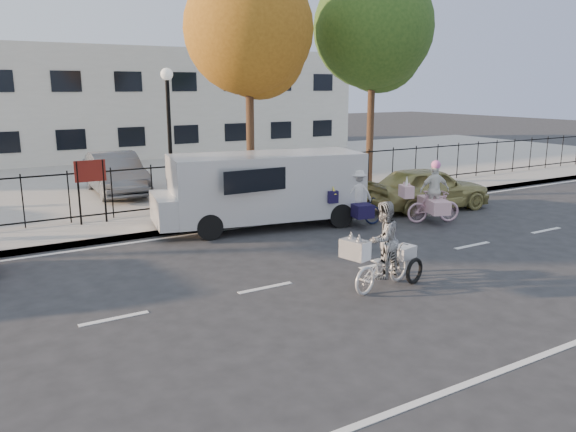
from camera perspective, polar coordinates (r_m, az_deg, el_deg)
ground at (r=11.37m, az=-2.32°, el=-7.32°), size 120.00×120.00×0.00m
road_markings at (r=11.37m, az=-2.32°, el=-7.29°), size 60.00×9.52×0.01m
curb at (r=15.78m, az=-11.14°, el=-1.45°), size 60.00×0.10×0.15m
sidewalk at (r=16.74m, az=-12.37°, el=-0.67°), size 60.00×2.20×0.15m
parking_lot at (r=25.20m, az=-18.92°, el=3.47°), size 60.00×15.60×0.15m
iron_fence at (r=17.60m, az=-13.65°, el=2.67°), size 58.00×0.06×1.50m
building at (r=34.76m, az=-22.87°, el=10.45°), size 34.00×10.00×6.00m
lamppost at (r=17.13m, az=-12.03°, el=9.93°), size 0.36×0.36×4.33m
street_sign at (r=16.69m, az=-19.40°, el=3.55°), size 0.85×0.06×1.80m
zebra_trike at (r=11.33m, az=9.59°, el=-3.93°), size 2.07×1.14×1.77m
unicorn_bike at (r=17.10m, az=14.50°, el=1.60°), size 1.88×1.37×1.86m
bull_bike at (r=16.29m, az=6.92°, el=1.32°), size 1.86×1.29×1.69m
white_van at (r=16.01m, az=-2.50°, el=2.97°), size 6.21×2.94×2.10m
gold_sedan at (r=18.95m, az=14.02°, el=2.79°), size 4.37×2.23×1.42m
lot_car_c at (r=21.27m, az=-17.12°, el=4.16°), size 1.74×4.54×1.48m
lot_car_d at (r=20.94m, az=-7.95°, el=4.34°), size 1.87×4.12×1.37m
tree_mid at (r=19.92m, az=-3.71°, el=17.74°), size 4.36×4.36×8.00m
tree_east at (r=22.89m, az=8.85°, el=17.79°), size 4.61×4.61×8.44m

